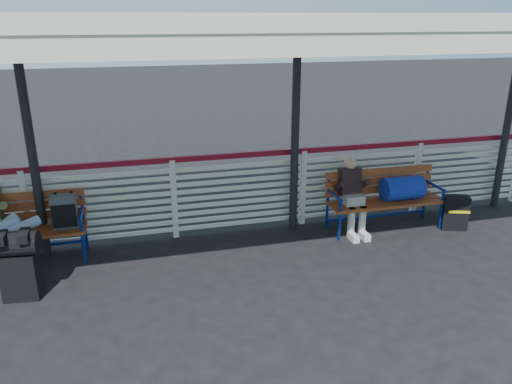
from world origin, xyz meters
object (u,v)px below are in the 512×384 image
object	(u,v)px
bench_right	(394,191)
suitcase_side	(454,213)
bench_left	(30,220)
companion_person	(352,195)
luggage_stack	(18,263)

from	to	relation	value
bench_right	suitcase_side	size ratio (longest dim) A/B	3.37
bench_left	companion_person	bearing A→B (deg)	-2.93
suitcase_side	bench_left	bearing A→B (deg)	-165.91
luggage_stack	bench_right	world-z (taller)	bench_right
bench_left	companion_person	xyz separation A→B (m)	(4.54, -0.23, 0.00)
luggage_stack	bench_left	size ratio (longest dim) A/B	0.47
bench_right	bench_left	bearing A→B (deg)	177.48
luggage_stack	suitcase_side	world-z (taller)	luggage_stack
luggage_stack	suitcase_side	xyz separation A→B (m)	(6.13, 0.47, -0.19)
luggage_stack	bench_right	size ratio (longest dim) A/B	0.47
companion_person	luggage_stack	bearing A→B (deg)	-170.40
luggage_stack	companion_person	world-z (taller)	companion_person
companion_person	bench_right	bearing A→B (deg)	0.20
bench_right	companion_person	world-z (taller)	companion_person
bench_right	suitcase_side	xyz separation A→B (m)	(0.91, -0.30, -0.34)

